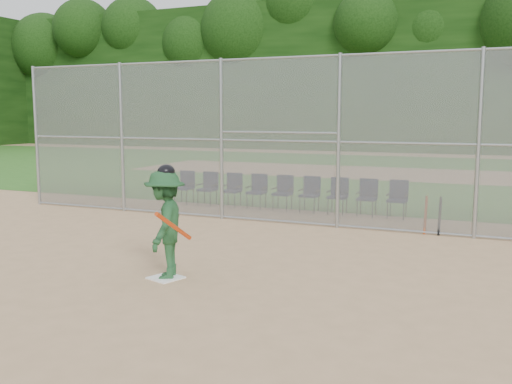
% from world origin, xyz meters
% --- Properties ---
extents(ground, '(100.00, 100.00, 0.00)m').
position_xyz_m(ground, '(0.00, 0.00, 0.00)').
color(ground, tan).
rests_on(ground, ground).
extents(grass_strip, '(100.00, 100.00, 0.00)m').
position_xyz_m(grass_strip, '(0.00, 18.00, 0.01)').
color(grass_strip, '#2D641E').
rests_on(grass_strip, ground).
extents(dirt_patch_far, '(24.00, 24.00, 0.00)m').
position_xyz_m(dirt_patch_far, '(0.00, 18.00, 0.01)').
color(dirt_patch_far, tan).
rests_on(dirt_patch_far, ground).
extents(backstop_fence, '(16.09, 0.09, 4.00)m').
position_xyz_m(backstop_fence, '(0.00, 5.00, 2.07)').
color(backstop_fence, gray).
rests_on(backstop_fence, ground).
extents(treeline, '(81.00, 60.00, 11.00)m').
position_xyz_m(treeline, '(0.00, 20.00, 5.50)').
color(treeline, black).
rests_on(treeline, ground).
extents(home_plate, '(0.59, 0.59, 0.02)m').
position_xyz_m(home_plate, '(-0.46, -0.16, 0.01)').
color(home_plate, white).
rests_on(home_plate, ground).
extents(batter_at_plate, '(1.01, 1.41, 1.84)m').
position_xyz_m(batter_at_plate, '(-0.47, -0.12, 0.89)').
color(batter_at_plate, '#1E4C27').
rests_on(batter_at_plate, ground).
extents(spare_bats, '(0.36, 0.30, 0.84)m').
position_xyz_m(spare_bats, '(3.13, 5.11, 0.42)').
color(spare_bats, '#D84C14').
rests_on(spare_bats, ground).
extents(chair_0, '(0.54, 0.52, 0.96)m').
position_xyz_m(chair_0, '(-4.15, 6.81, 0.48)').
color(chair_0, black).
rests_on(chair_0, ground).
extents(chair_1, '(0.54, 0.52, 0.96)m').
position_xyz_m(chair_1, '(-3.37, 6.81, 0.48)').
color(chair_1, black).
rests_on(chair_1, ground).
extents(chair_2, '(0.54, 0.52, 0.96)m').
position_xyz_m(chair_2, '(-2.59, 6.81, 0.48)').
color(chair_2, black).
rests_on(chair_2, ground).
extents(chair_3, '(0.54, 0.52, 0.96)m').
position_xyz_m(chair_3, '(-1.81, 6.81, 0.48)').
color(chair_3, black).
rests_on(chair_3, ground).
extents(chair_4, '(0.54, 0.52, 0.96)m').
position_xyz_m(chair_4, '(-1.04, 6.81, 0.48)').
color(chair_4, black).
rests_on(chair_4, ground).
extents(chair_5, '(0.54, 0.52, 0.96)m').
position_xyz_m(chair_5, '(-0.26, 6.81, 0.48)').
color(chair_5, black).
rests_on(chair_5, ground).
extents(chair_6, '(0.54, 0.52, 0.96)m').
position_xyz_m(chair_6, '(0.52, 6.81, 0.48)').
color(chair_6, black).
rests_on(chair_6, ground).
extents(chair_7, '(0.54, 0.52, 0.96)m').
position_xyz_m(chair_7, '(1.30, 6.81, 0.48)').
color(chair_7, black).
rests_on(chair_7, ground).
extents(chair_8, '(0.54, 0.52, 0.96)m').
position_xyz_m(chair_8, '(2.08, 6.81, 0.48)').
color(chair_8, black).
rests_on(chair_8, ground).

